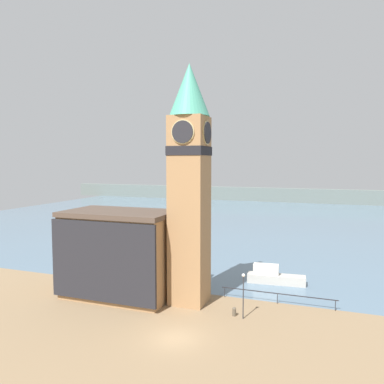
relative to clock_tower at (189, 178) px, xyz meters
name	(u,v)px	position (x,y,z in m)	size (l,w,h in m)	color
ground_plane	(175,339)	(1.72, -7.99, -12.84)	(160.00, 160.00, 0.00)	#846B4C
water	(280,218)	(1.72, 62.88, -12.84)	(160.00, 120.00, 0.00)	slate
far_shoreline	(293,195)	(1.72, 102.88, -10.34)	(180.00, 3.00, 5.00)	slate
pier_railing	(277,294)	(8.61, 2.63, -11.88)	(11.70, 0.08, 1.09)	#232328
clock_tower	(189,178)	(0.00, 0.00, 0.00)	(4.06, 4.06, 24.18)	#9E754C
pier_building	(119,253)	(-7.78, -0.82, -8.20)	(11.82, 7.03, 9.24)	#9E754C
boat_near	(274,277)	(7.37, 9.00, -12.01)	(6.86, 2.07, 2.26)	#B7B2A8
mooring_bollard_near	(234,311)	(5.18, -1.87, -12.38)	(0.37, 0.37, 0.85)	brown
lamp_post	(243,288)	(6.10, -2.22, -9.89)	(0.32, 0.32, 4.26)	#2D2D33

